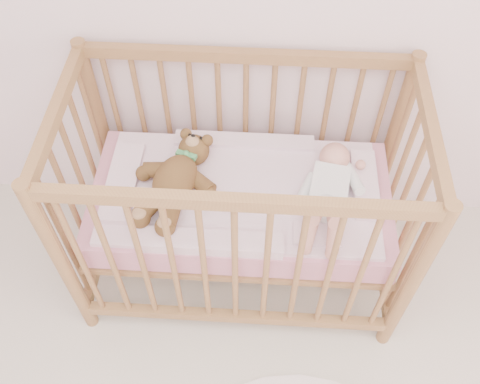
# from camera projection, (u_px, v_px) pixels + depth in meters

# --- Properties ---
(crib) EXTENTS (1.36, 0.76, 1.00)m
(crib) POSITION_uv_depth(u_px,v_px,m) (241.00, 200.00, 2.21)
(crib) COLOR #A17C44
(crib) RESTS_ON floor
(mattress) EXTENTS (1.22, 0.62, 0.13)m
(mattress) POSITION_uv_depth(u_px,v_px,m) (241.00, 202.00, 2.22)
(mattress) COLOR pink
(mattress) RESTS_ON crib
(blanket) EXTENTS (1.10, 0.58, 0.06)m
(blanket) POSITION_uv_depth(u_px,v_px,m) (241.00, 191.00, 2.16)
(blanket) COLOR #EAA1BE
(blanket) RESTS_ON mattress
(baby) EXTENTS (0.36, 0.59, 0.13)m
(baby) POSITION_uv_depth(u_px,v_px,m) (329.00, 188.00, 2.07)
(baby) COLOR white
(baby) RESTS_ON blanket
(teddy_bear) EXTENTS (0.50, 0.60, 0.14)m
(teddy_bear) POSITION_uv_depth(u_px,v_px,m) (175.00, 179.00, 2.09)
(teddy_bear) COLOR brown
(teddy_bear) RESTS_ON blanket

